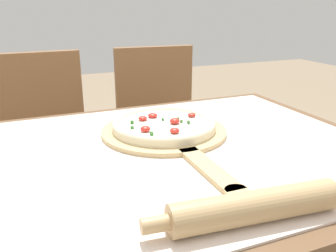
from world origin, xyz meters
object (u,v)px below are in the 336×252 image
at_px(pizza, 164,125).
at_px(rolling_pin, 255,207).
at_px(pizza_peel, 167,134).
at_px(chair_left, 45,143).
at_px(chair_right, 160,127).

distance_m(pizza, rolling_pin, 0.46).
height_order(pizza_peel, chair_left, chair_left).
relative_size(pizza, rolling_pin, 0.75).
relative_size(rolling_pin, chair_right, 0.44).
bearing_deg(pizza_peel, pizza, 90.31).
bearing_deg(pizza, rolling_pin, -92.38).
bearing_deg(chair_left, rolling_pin, -77.37).
relative_size(pizza, chair_right, 0.33).
bearing_deg(pizza, pizza_peel, -89.69).
bearing_deg(chair_left, pizza_peel, -67.31).
bearing_deg(pizza, chair_right, 70.00).
bearing_deg(rolling_pin, chair_left, 104.40).
relative_size(rolling_pin, chair_left, 0.44).
distance_m(pizza_peel, rolling_pin, 0.43).
distance_m(rolling_pin, chair_right, 1.15).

